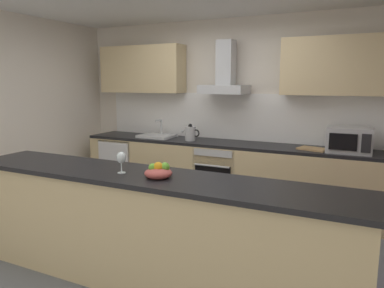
# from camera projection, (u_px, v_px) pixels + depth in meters

# --- Properties ---
(ground) EXTENTS (5.81, 4.74, 0.02)m
(ground) POSITION_uv_depth(u_px,v_px,m) (169.00, 250.00, 3.86)
(ground) COLOR slate
(wall_back) EXTENTS (5.81, 0.12, 2.60)m
(wall_back) POSITION_uv_depth(u_px,v_px,m) (234.00, 111.00, 5.36)
(wall_back) COLOR silver
(wall_back) RESTS_ON ground
(wall_left) EXTENTS (0.12, 4.74, 2.60)m
(wall_left) POSITION_uv_depth(u_px,v_px,m) (0.00, 115.00, 4.71)
(wall_left) COLOR silver
(wall_left) RESTS_ON ground
(backsplash_tile) EXTENTS (4.09, 0.02, 0.66)m
(backsplash_tile) POSITION_uv_depth(u_px,v_px,m) (232.00, 117.00, 5.30)
(backsplash_tile) COLOR white
(counter_back) EXTENTS (4.23, 0.60, 0.90)m
(counter_back) POSITION_uv_depth(u_px,v_px,m) (223.00, 174.00, 5.16)
(counter_back) COLOR #D1B784
(counter_back) RESTS_ON ground
(counter_island) EXTENTS (3.54, 0.64, 0.98)m
(counter_island) POSITION_uv_depth(u_px,v_px,m) (147.00, 230.00, 3.09)
(counter_island) COLOR #D1B784
(counter_island) RESTS_ON ground
(upper_cabinets) EXTENTS (4.18, 0.32, 0.70)m
(upper_cabinets) POSITION_uv_depth(u_px,v_px,m) (229.00, 68.00, 5.05)
(upper_cabinets) COLOR #D1B784
(oven) EXTENTS (0.60, 0.62, 0.80)m
(oven) POSITION_uv_depth(u_px,v_px,m) (220.00, 173.00, 5.15)
(oven) COLOR slate
(oven) RESTS_ON ground
(refrigerator) EXTENTS (0.58, 0.60, 0.85)m
(refrigerator) POSITION_uv_depth(u_px,v_px,m) (125.00, 165.00, 5.86)
(refrigerator) COLOR white
(refrigerator) RESTS_ON ground
(microwave) EXTENTS (0.50, 0.38, 0.30)m
(microwave) POSITION_uv_depth(u_px,v_px,m) (350.00, 140.00, 4.32)
(microwave) COLOR #B7BABC
(microwave) RESTS_ON counter_back
(sink) EXTENTS (0.50, 0.40, 0.26)m
(sink) POSITION_uv_depth(u_px,v_px,m) (157.00, 136.00, 5.53)
(sink) COLOR silver
(sink) RESTS_ON counter_back
(kettle) EXTENTS (0.29, 0.15, 0.24)m
(kettle) POSITION_uv_depth(u_px,v_px,m) (190.00, 133.00, 5.23)
(kettle) COLOR #B7BABC
(kettle) RESTS_ON counter_back
(range_hood) EXTENTS (0.62, 0.45, 0.72)m
(range_hood) POSITION_uv_depth(u_px,v_px,m) (225.00, 77.00, 5.05)
(range_hood) COLOR #B7BABC
(wine_glass) EXTENTS (0.08, 0.08, 0.18)m
(wine_glass) POSITION_uv_depth(u_px,v_px,m) (121.00, 158.00, 3.04)
(wine_glass) COLOR silver
(wine_glass) RESTS_ON counter_island
(fruit_bowl) EXTENTS (0.22, 0.22, 0.13)m
(fruit_bowl) POSITION_uv_depth(u_px,v_px,m) (159.00, 172.00, 2.91)
(fruit_bowl) COLOR #B24C47
(fruit_bowl) RESTS_ON counter_island
(chopping_board) EXTENTS (0.39, 0.31, 0.02)m
(chopping_board) POSITION_uv_depth(u_px,v_px,m) (313.00, 149.00, 4.53)
(chopping_board) COLOR tan
(chopping_board) RESTS_ON counter_back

